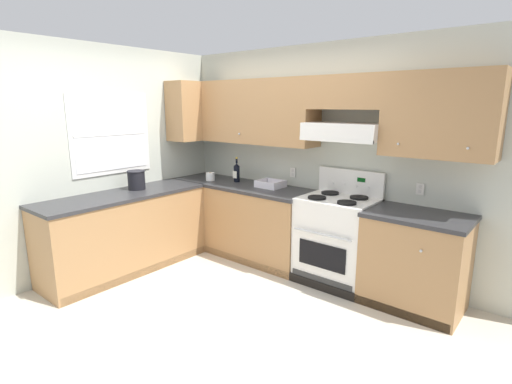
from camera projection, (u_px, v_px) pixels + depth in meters
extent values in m
plane|color=beige|center=(201.00, 302.00, 3.82)|extent=(7.04, 7.04, 0.00)
cube|color=beige|center=(329.00, 159.00, 4.48)|extent=(4.68, 0.12, 2.55)
cube|color=#A87A4C|center=(249.00, 112.00, 4.81)|extent=(1.86, 0.34, 0.76)
cube|color=#A87A4C|center=(440.00, 115.00, 3.44)|extent=(0.97, 0.34, 0.76)
cube|color=#A87A4C|center=(349.00, 92.00, 3.94)|extent=(0.80, 0.34, 0.34)
cube|color=white|center=(345.00, 131.00, 3.99)|extent=(0.80, 0.46, 0.17)
cube|color=white|center=(335.00, 140.00, 3.84)|extent=(0.80, 0.03, 0.04)
sphere|color=silver|center=(239.00, 134.00, 4.73)|extent=(0.02, 0.02, 0.02)
sphere|color=silver|center=(398.00, 144.00, 3.53)|extent=(0.02, 0.02, 0.02)
sphere|color=silver|center=(468.00, 148.00, 3.18)|extent=(0.02, 0.02, 0.02)
cube|color=silver|center=(293.00, 172.00, 4.75)|extent=(0.08, 0.01, 0.12)
cube|color=silver|center=(293.00, 171.00, 4.74)|extent=(0.03, 0.00, 0.03)
cube|color=silver|center=(293.00, 174.00, 4.75)|extent=(0.03, 0.00, 0.03)
cube|color=silver|center=(420.00, 189.00, 3.82)|extent=(0.08, 0.01, 0.12)
cube|color=silver|center=(420.00, 187.00, 3.81)|extent=(0.03, 0.00, 0.03)
cube|color=silver|center=(420.00, 191.00, 3.82)|extent=(0.03, 0.00, 0.03)
cube|color=beige|center=(110.00, 157.00, 4.62)|extent=(0.12, 4.00, 2.55)
cube|color=white|center=(110.00, 134.00, 4.52)|extent=(0.04, 1.00, 0.92)
cube|color=white|center=(111.00, 134.00, 4.51)|extent=(0.01, 0.90, 0.82)
cube|color=white|center=(112.00, 134.00, 4.51)|extent=(0.01, 0.90, 0.02)
cube|color=#A87A4C|center=(193.00, 111.00, 5.19)|extent=(0.34, 0.64, 0.76)
cube|color=#A87A4C|center=(241.00, 220.00, 5.02)|extent=(1.93, 0.61, 0.87)
cube|color=#2D2D30|center=(241.00, 185.00, 4.92)|extent=(1.95, 0.63, 0.04)
cube|color=#A87A4C|center=(415.00, 263.00, 3.67)|extent=(0.88, 0.61, 0.87)
cube|color=#2D2D30|center=(419.00, 216.00, 3.57)|extent=(0.91, 0.63, 0.04)
cube|color=black|center=(281.00, 272.00, 4.38)|extent=(3.54, 0.06, 0.09)
sphere|color=silver|center=(202.00, 202.00, 4.96)|extent=(0.03, 0.03, 0.03)
sphere|color=silver|center=(421.00, 251.00, 3.30)|extent=(0.03, 0.03, 0.03)
cube|color=#A87A4C|center=(125.00, 234.00, 4.49)|extent=(0.61, 1.89, 0.87)
cube|color=#2D2D30|center=(123.00, 195.00, 4.39)|extent=(0.63, 1.91, 0.04)
cube|color=black|center=(142.00, 271.00, 4.41)|extent=(0.06, 1.85, 0.09)
cube|color=white|center=(336.00, 241.00, 4.18)|extent=(0.76, 0.58, 0.91)
cube|color=black|center=(322.00, 256.00, 3.98)|extent=(0.53, 0.01, 0.26)
cylinder|color=silver|center=(321.00, 234.00, 3.91)|extent=(0.65, 0.02, 0.02)
cube|color=#333333|center=(321.00, 282.00, 4.04)|extent=(0.70, 0.01, 0.11)
cube|color=white|center=(338.00, 199.00, 4.08)|extent=(0.76, 0.58, 0.02)
cube|color=white|center=(350.00, 183.00, 4.26)|extent=(0.76, 0.04, 0.29)
cube|color=#053F0C|center=(361.00, 180.00, 4.15)|extent=(0.09, 0.01, 0.04)
cylinder|color=black|center=(317.00, 198.00, 4.08)|extent=(0.19, 0.19, 0.02)
cylinder|color=black|center=(317.00, 198.00, 4.08)|extent=(0.07, 0.07, 0.01)
cylinder|color=black|center=(347.00, 203.00, 3.86)|extent=(0.19, 0.19, 0.02)
cylinder|color=black|center=(347.00, 203.00, 3.87)|extent=(0.07, 0.07, 0.01)
cylinder|color=black|center=(330.00, 193.00, 4.29)|extent=(0.19, 0.19, 0.02)
cylinder|color=black|center=(330.00, 194.00, 4.29)|extent=(0.07, 0.07, 0.01)
cylinder|color=black|center=(359.00, 198.00, 4.08)|extent=(0.19, 0.19, 0.02)
cylinder|color=black|center=(359.00, 198.00, 4.08)|extent=(0.07, 0.07, 0.01)
cylinder|color=white|center=(332.00, 183.00, 4.38)|extent=(0.04, 0.02, 0.04)
cylinder|color=white|center=(344.00, 184.00, 4.29)|extent=(0.04, 0.02, 0.04)
cylinder|color=white|center=(356.00, 186.00, 4.20)|extent=(0.04, 0.02, 0.04)
cylinder|color=white|center=(368.00, 188.00, 4.11)|extent=(0.04, 0.02, 0.04)
cylinder|color=black|center=(237.00, 174.00, 5.03)|extent=(0.08, 0.08, 0.20)
cone|color=black|center=(237.00, 165.00, 5.01)|extent=(0.08, 0.08, 0.04)
cylinder|color=black|center=(237.00, 160.00, 5.00)|extent=(0.03, 0.03, 0.08)
cylinder|color=gold|center=(237.00, 158.00, 4.99)|extent=(0.03, 0.03, 0.02)
cube|color=silver|center=(235.00, 175.00, 5.01)|extent=(0.07, 0.00, 0.09)
cube|color=silver|center=(270.00, 186.00, 4.73)|extent=(0.24, 0.21, 0.02)
cube|color=silver|center=(264.00, 185.00, 4.62)|extent=(0.30, 0.01, 0.08)
cube|color=silver|center=(277.00, 182.00, 4.81)|extent=(0.30, 0.01, 0.08)
cube|color=silver|center=(261.00, 182.00, 4.81)|extent=(0.01, 0.24, 0.08)
cube|color=silver|center=(280.00, 185.00, 4.63)|extent=(0.01, 0.24, 0.08)
cylinder|color=black|center=(136.00, 180.00, 4.58)|extent=(0.20, 0.20, 0.22)
torus|color=black|center=(136.00, 171.00, 4.56)|extent=(0.21, 0.21, 0.01)
cylinder|color=white|center=(210.00, 177.00, 5.13)|extent=(0.11, 0.11, 0.10)
cylinder|color=#9E7A51|center=(210.00, 173.00, 5.12)|extent=(0.04, 0.04, 0.01)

